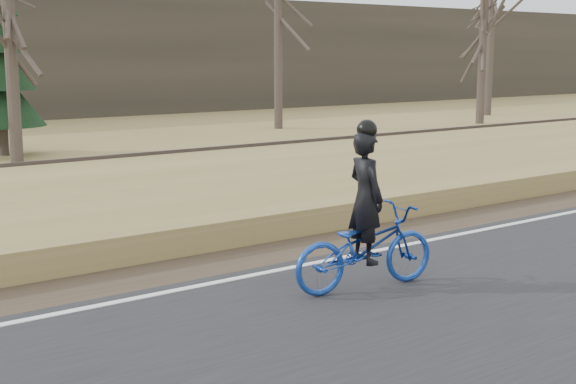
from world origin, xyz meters
TOP-DOWN VIEW (x-y plane):
  - ground at (0.00, 0.00)m, footprint 120.00×120.00m
  - edge_line at (0.00, 0.20)m, footprint 120.00×0.12m
  - shoulder at (0.00, 1.20)m, footprint 120.00×1.60m
  - embankment at (0.00, 4.20)m, footprint 120.00×5.00m
  - ballast at (0.00, 8.00)m, footprint 120.00×3.00m
  - railroad at (0.00, 8.00)m, footprint 120.00×2.40m
  - treeline_backdrop at (0.00, 30.00)m, footprint 120.00×4.00m
  - cyclist at (-5.51, -1.17)m, footprint 2.14×1.01m
  - bare_tree_near_left at (-4.96, 14.22)m, footprint 0.36×0.36m
  - bare_tree_center at (7.18, 18.19)m, footprint 0.36×0.36m
  - bare_tree_right at (15.82, 14.83)m, footprint 0.36×0.36m
  - bare_tree_far_right at (19.94, 17.80)m, footprint 0.36×0.36m

SIDE VIEW (x-z plane):
  - ground at x=0.00m, z-range 0.00..0.00m
  - shoulder at x=0.00m, z-range 0.00..0.04m
  - edge_line at x=0.00m, z-range 0.06..0.07m
  - embankment at x=0.00m, z-range 0.00..0.44m
  - ballast at x=0.00m, z-range 0.00..0.45m
  - railroad at x=0.00m, z-range 0.38..0.67m
  - cyclist at x=-5.51m, z-range -0.35..1.85m
  - treeline_backdrop at x=0.00m, z-range 0.00..6.00m
  - bare_tree_near_left at x=-4.96m, z-range 0.00..6.07m
  - bare_tree_right at x=15.82m, z-range 0.00..7.00m
  - bare_tree_far_right at x=19.94m, z-range 0.00..7.41m
  - bare_tree_center at x=7.18m, z-range 0.00..9.37m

